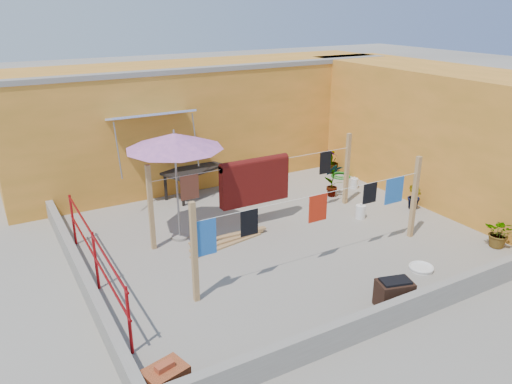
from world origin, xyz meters
TOP-DOWN VIEW (x-y plane):
  - ground at (0.00, 0.00)m, footprint 80.00×80.00m
  - wall_back at (0.50, 4.69)m, footprint 11.00×3.27m
  - wall_right at (5.20, 0.00)m, footprint 2.40×9.00m
  - parapet_front at (0.00, -3.58)m, footprint 8.30×0.16m
  - parapet_left at (-4.08, 0.00)m, footprint 0.16×7.30m
  - red_railing at (-3.85, -0.20)m, footprint 0.05×4.20m
  - clothesline_rig at (-0.10, 0.55)m, footprint 5.09×2.35m
  - patio_umbrella at (-1.86, 0.97)m, footprint 2.39×2.39m
  - outdoor_table at (-0.58, 3.20)m, footprint 1.76×1.32m
  - brick_stack at (-3.70, -3.20)m, footprint 0.62×0.51m
  - lumber_pile at (-1.06, 0.28)m, footprint 1.93×0.56m
  - brazier at (0.25, -3.20)m, footprint 0.65×0.52m
  - white_basin at (1.60, -2.56)m, footprint 0.47×0.47m
  - water_jug_a at (2.21, -0.11)m, footprint 0.23×0.23m
  - water_jug_b at (3.41, 1.53)m, footprint 0.20×0.20m
  - green_hose at (3.70, 2.46)m, footprint 0.56×0.56m
  - plant_back_a at (1.09, 3.07)m, footprint 0.84×0.83m
  - plant_back_b at (3.70, 2.89)m, footprint 0.48×0.48m
  - plant_right_a at (2.52, 1.35)m, footprint 0.53×0.41m
  - plant_right_b at (3.70, -0.35)m, footprint 0.38×0.43m
  - plant_right_c at (3.70, -2.67)m, footprint 0.66×0.71m

SIDE VIEW (x-z plane):
  - ground at x=0.00m, z-range 0.00..0.00m
  - green_hose at x=3.70m, z-range 0.00..0.08m
  - white_basin at x=1.60m, z-range 0.00..0.08m
  - lumber_pile at x=-1.06m, z-range 0.00..0.12m
  - water_jug_b at x=3.41m, z-range -0.02..0.30m
  - water_jug_a at x=2.21m, z-range -0.02..0.34m
  - brick_stack at x=-3.70m, z-range -0.03..0.44m
  - parapet_front at x=0.00m, z-range 0.00..0.44m
  - parapet_left at x=-4.08m, z-range 0.00..0.44m
  - brazier at x=0.25m, z-range -0.01..0.51m
  - plant_right_c at x=3.70m, z-range 0.00..0.63m
  - plant_right_b at x=3.70m, z-range 0.00..0.66m
  - plant_back_a at x=1.09m, z-range 0.00..0.71m
  - plant_back_b at x=3.70m, z-range 0.00..0.72m
  - plant_right_a at x=2.52m, z-range 0.00..0.90m
  - outdoor_table at x=-0.58m, z-range 0.30..1.04m
  - red_railing at x=-3.85m, z-range 0.17..1.27m
  - clothesline_rig at x=-0.10m, z-range 0.11..1.91m
  - wall_right at x=5.20m, z-range 0.00..3.20m
  - wall_back at x=0.50m, z-range 0.00..3.21m
  - patio_umbrella at x=-1.86m, z-range 0.95..3.33m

